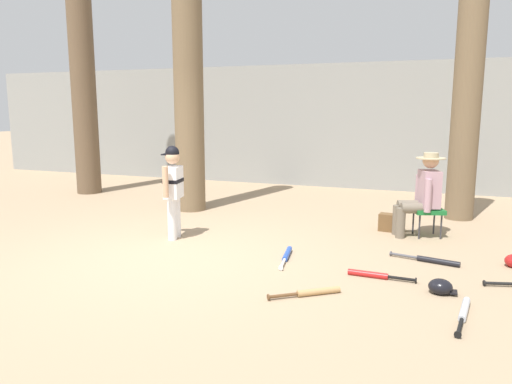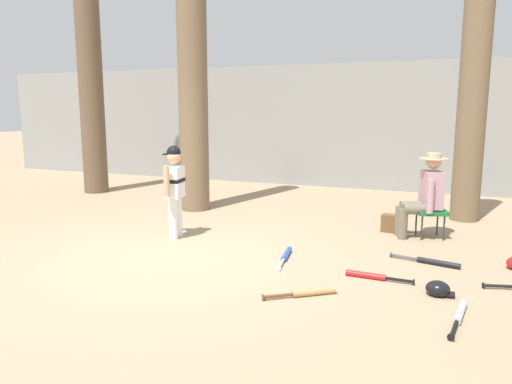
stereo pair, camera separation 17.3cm
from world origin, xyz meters
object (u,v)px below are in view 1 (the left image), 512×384
(tree_near_player, at_px, (188,47))
(bat_red_barrel, at_px, (373,275))
(handbag_beside_stool, at_px, (391,223))
(bat_blue_youth, at_px, (287,255))
(tree_far_left, at_px, (82,62))
(folding_stool, at_px, (428,211))
(tree_behind_spectator, at_px, (466,110))
(young_ballplayer, at_px, (173,186))
(bat_aluminum_silver, at_px, (464,312))
(bat_black_composite, at_px, (432,260))
(seated_spectator, at_px, (422,192))
(bat_wood_tan, at_px, (313,292))
(batting_helmet_black, at_px, (441,287))

(tree_near_player, bearing_deg, bat_red_barrel, -35.23)
(bat_red_barrel, bearing_deg, handbag_beside_stool, 90.35)
(bat_blue_youth, distance_m, bat_red_barrel, 1.14)
(tree_far_left, bearing_deg, folding_stool, -10.56)
(tree_behind_spectator, relative_size, young_ballplayer, 3.29)
(handbag_beside_stool, bearing_deg, bat_aluminum_silver, -72.77)
(handbag_beside_stool, distance_m, bat_black_composite, 1.51)
(tree_near_player, height_order, seated_spectator, tree_near_player)
(folding_stool, bearing_deg, tree_near_player, 173.26)
(handbag_beside_stool, bearing_deg, bat_wood_tan, -99.46)
(seated_spectator, height_order, tree_far_left, tree_far_left)
(tree_near_player, xyz_separation_m, bat_blue_youth, (2.46, -2.16, -2.81))
(tree_behind_spectator, distance_m, young_ballplayer, 4.81)
(tree_behind_spectator, height_order, tree_far_left, tree_far_left)
(tree_behind_spectator, distance_m, batting_helmet_black, 4.04)
(folding_stool, distance_m, batting_helmet_black, 2.28)
(handbag_beside_stool, distance_m, tree_far_left, 7.08)
(bat_blue_youth, bearing_deg, batting_helmet_black, -18.01)
(folding_stool, xyz_separation_m, bat_black_composite, (0.10, -1.27, -0.33))
(bat_red_barrel, bearing_deg, bat_black_composite, 52.07)
(folding_stool, bearing_deg, tree_far_left, 169.44)
(bat_black_composite, relative_size, bat_aluminum_silver, 1.01)
(bat_aluminum_silver, height_order, bat_red_barrel, same)
(handbag_beside_stool, relative_size, bat_black_composite, 0.42)
(tree_near_player, distance_m, handbag_beside_stool, 4.47)
(tree_far_left, height_order, bat_blue_youth, tree_far_left)
(tree_behind_spectator, bearing_deg, handbag_beside_stool, -127.35)
(bat_wood_tan, distance_m, batting_helmet_black, 1.27)
(tree_behind_spectator, bearing_deg, bat_aluminum_silver, -91.31)
(bat_black_composite, bearing_deg, tree_near_player, 157.17)
(bat_wood_tan, height_order, bat_red_barrel, same)
(bat_red_barrel, bearing_deg, bat_wood_tan, -124.34)
(bat_red_barrel, height_order, batting_helmet_black, batting_helmet_black)
(young_ballplayer, distance_m, handbag_beside_stool, 3.24)
(handbag_beside_stool, bearing_deg, young_ballplayer, -152.66)
(seated_spectator, bearing_deg, batting_helmet_black, -82.81)
(bat_wood_tan, xyz_separation_m, batting_helmet_black, (1.17, 0.49, 0.03))
(seated_spectator, relative_size, bat_blue_youth, 1.52)
(tree_near_player, distance_m, bat_aluminum_silver, 6.14)
(bat_aluminum_silver, bearing_deg, folding_stool, 97.88)
(tree_near_player, height_order, bat_black_composite, tree_near_player)
(bat_black_composite, relative_size, batting_helmet_black, 2.96)
(tree_near_player, relative_size, tree_far_left, 1.05)
(bat_aluminum_silver, bearing_deg, young_ballplayer, 159.51)
(bat_blue_youth, bearing_deg, handbag_beside_stool, 59.20)
(folding_stool, height_order, bat_black_composite, folding_stool)
(young_ballplayer, bearing_deg, bat_blue_youth, -10.75)
(folding_stool, xyz_separation_m, handbag_beside_stool, (-0.51, 0.12, -0.23))
(young_ballplayer, xyz_separation_m, bat_wood_tan, (2.35, -1.40, -0.71))
(tree_behind_spectator, bearing_deg, tree_near_player, -168.44)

